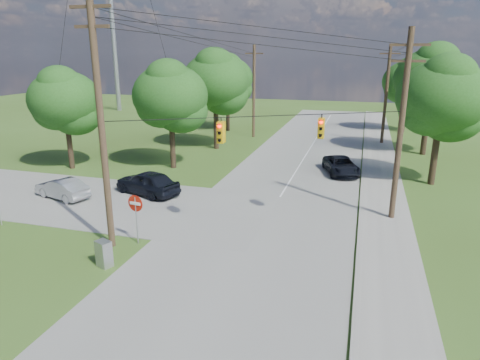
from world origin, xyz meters
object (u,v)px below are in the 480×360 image
(pole_north_w, at_px, (254,91))
(do_not_enter_sign, at_px, (136,209))
(car_cross_dark, at_px, (147,182))
(car_main_north, at_px, (341,165))
(control_cabinet, at_px, (104,254))
(pole_sw, at_px, (101,121))
(car_cross_silver, at_px, (62,188))
(pole_north_e, at_px, (386,94))
(pole_ne, at_px, (401,125))

(pole_north_w, distance_m, do_not_enter_sign, 29.23)
(car_cross_dark, bearing_deg, car_main_north, 145.63)
(control_cabinet, distance_m, do_not_enter_sign, 2.86)
(pole_sw, xyz_separation_m, car_main_north, (10.10, 16.55, -5.54))
(car_cross_dark, height_order, car_cross_silver, car_cross_dark)
(pole_north_e, bearing_deg, control_cabinet, -111.81)
(pole_north_e, bearing_deg, pole_ne, -90.00)
(car_cross_silver, height_order, control_cabinet, car_cross_silver)
(car_cross_dark, height_order, do_not_enter_sign, do_not_enter_sign)
(pole_sw, relative_size, control_cabinet, 9.82)
(car_main_north, relative_size, do_not_enter_sign, 1.85)
(pole_sw, distance_m, pole_ne, 15.51)
(control_cabinet, bearing_deg, car_cross_dark, 130.13)
(do_not_enter_sign, bearing_deg, pole_north_w, 101.32)
(pole_sw, distance_m, pole_north_e, 32.55)
(pole_north_e, relative_size, car_main_north, 2.11)
(pole_sw, distance_m, car_cross_dark, 9.61)
(pole_north_w, bearing_deg, car_cross_dark, -94.42)
(pole_north_e, bearing_deg, do_not_enter_sign, -113.15)
(do_not_enter_sign, bearing_deg, pole_sw, -143.12)
(do_not_enter_sign, bearing_deg, car_main_north, 68.93)
(car_main_north, bearing_deg, control_cabinet, -133.63)
(car_main_north, bearing_deg, car_cross_dark, -161.12)
(pole_north_e, xyz_separation_m, car_main_north, (-3.40, -13.05, -4.44))
(car_cross_dark, bearing_deg, pole_north_e, 164.18)
(pole_north_w, bearing_deg, control_cabinet, -87.71)
(control_cabinet, bearing_deg, car_main_north, 86.61)
(pole_north_e, height_order, car_main_north, pole_north_e)
(pole_north_w, distance_m, car_main_north, 17.33)
(car_cross_silver, height_order, do_not_enter_sign, do_not_enter_sign)
(car_main_north, xyz_separation_m, control_cabinet, (-9.24, -18.52, -0.08))
(pole_sw, relative_size, pole_north_w, 1.20)
(pole_sw, xyz_separation_m, pole_north_e, (13.50, 29.60, -1.10))
(pole_sw, bearing_deg, do_not_enter_sign, 28.52)
(pole_ne, bearing_deg, pole_north_w, 122.29)
(control_cabinet, bearing_deg, car_cross_silver, 160.26)
(pole_north_w, xyz_separation_m, car_main_north, (10.50, -13.05, -4.44))
(pole_north_e, relative_size, do_not_enter_sign, 3.90)
(pole_ne, distance_m, pole_north_e, 22.00)
(pole_north_e, xyz_separation_m, do_not_enter_sign, (-12.40, -29.00, -3.28))
(pole_north_w, bearing_deg, pole_north_e, 0.00)
(pole_ne, height_order, car_cross_dark, pole_ne)
(pole_north_e, bearing_deg, pole_north_w, 180.00)
(pole_sw, bearing_deg, pole_north_e, 65.48)
(car_cross_dark, bearing_deg, pole_ne, 109.30)
(car_cross_silver, bearing_deg, pole_north_e, 155.65)
(pole_north_w, height_order, control_cabinet, pole_north_w)
(car_cross_dark, bearing_deg, do_not_enter_sign, 43.87)
(car_cross_silver, distance_m, car_main_north, 20.48)
(pole_north_w, bearing_deg, pole_sw, -89.23)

